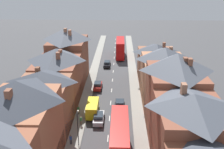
{
  "coord_description": "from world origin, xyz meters",
  "views": [
    {
      "loc": [
        1.71,
        -16.33,
        23.85
      ],
      "look_at": [
        -0.02,
        38.84,
        2.62
      ],
      "focal_mm": 42.0,
      "sensor_mm": 36.0,
      "label": 1
    }
  ],
  "objects": [
    {
      "name": "car_parked_left_a",
      "position": [
        -1.8,
        22.77,
        0.84
      ],
      "size": [
        1.9,
        4.37,
        1.67
      ],
      "color": "#B7BABF",
      "rests_on": "ground"
    },
    {
      "name": "pedestrian_mid_right",
      "position": [
        -5.43,
        16.15,
        1.03
      ],
      "size": [
        0.36,
        0.22,
        1.61
      ],
      "color": "#23232D",
      "rests_on": "pavement_left"
    },
    {
      "name": "double_decker_bus_lead",
      "position": [
        1.79,
        61.17,
        2.82
      ],
      "size": [
        2.74,
        10.8,
        5.3
      ],
      "color": "#B70F0F",
      "rests_on": "ground"
    },
    {
      "name": "pedestrian_far_left",
      "position": [
        -4.67,
        21.52,
        1.03
      ],
      "size": [
        0.36,
        0.22,
        1.61
      ],
      "color": "brown",
      "rests_on": "pavement_left"
    },
    {
      "name": "pedestrian_far_right",
      "position": [
        -5.65,
        25.13,
        1.03
      ],
      "size": [
        0.36,
        0.22,
        1.61
      ],
      "color": "brown",
      "rests_on": "pavement_left"
    },
    {
      "name": "pavement_right",
      "position": [
        5.1,
        38.0,
        0.07
      ],
      "size": [
        2.2,
        104.0,
        0.14
      ],
      "primitive_type": "cube",
      "color": "gray",
      "rests_on": "ground"
    },
    {
      "name": "street_lamp",
      "position": [
        -4.25,
        16.14,
        3.24
      ],
      "size": [
        0.2,
        1.12,
        5.5
      ],
      "color": "black",
      "rests_on": "ground"
    },
    {
      "name": "double_decker_bus_mid_street",
      "position": [
        1.79,
        13.83,
        2.82
      ],
      "size": [
        2.74,
        10.8,
        5.3
      ],
      "color": "red",
      "rests_on": "ground"
    },
    {
      "name": "delivery_van",
      "position": [
        -3.1,
        25.27,
        1.34
      ],
      "size": [
        2.2,
        5.2,
        2.41
      ],
      "color": "yellow",
      "rests_on": "ground"
    },
    {
      "name": "car_mid_white",
      "position": [
        -3.1,
        36.53,
        0.84
      ],
      "size": [
        1.9,
        4.14,
        1.68
      ],
      "color": "maroon",
      "rests_on": "ground"
    },
    {
      "name": "car_near_blue",
      "position": [
        1.8,
        27.82,
        0.83
      ],
      "size": [
        1.9,
        3.99,
        1.65
      ],
      "color": "black",
      "rests_on": "ground"
    },
    {
      "name": "terrace_row_left",
      "position": [
        -10.18,
        18.44,
        5.79
      ],
      "size": [
        8.0,
        58.05,
        12.83
      ],
      "color": "#935138",
      "rests_on": "ground"
    },
    {
      "name": "car_parked_left_b",
      "position": [
        -1.8,
        51.87,
        0.8
      ],
      "size": [
        1.9,
        4.57,
        1.57
      ],
      "color": "black",
      "rests_on": "ground"
    },
    {
      "name": "terrace_row_right",
      "position": [
        10.18,
        16.36,
        5.51
      ],
      "size": [
        8.0,
        60.84,
        13.03
      ],
      "color": "brown",
      "rests_on": "ground"
    },
    {
      "name": "centre_line_dashes",
      "position": [
        0.0,
        36.0,
        0.01
      ],
      "size": [
        0.14,
        97.8,
        0.01
      ],
      "color": "silver",
      "rests_on": "ground"
    },
    {
      "name": "pavement_left",
      "position": [
        -5.1,
        38.0,
        0.07
      ],
      "size": [
        2.2,
        104.0,
        0.14
      ],
      "primitive_type": "cube",
      "color": "gray",
      "rests_on": "ground"
    }
  ]
}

